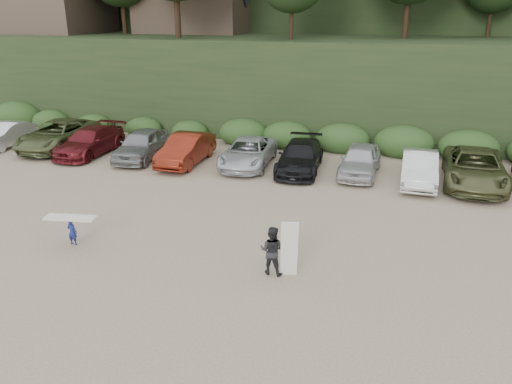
% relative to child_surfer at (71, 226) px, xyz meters
% --- Properties ---
extents(ground, '(120.00, 120.00, 0.00)m').
position_rel_child_surfer_xyz_m(ground, '(6.88, 0.53, -0.72)').
color(ground, tan).
rests_on(ground, ground).
extents(parked_cars, '(39.59, 6.24, 1.64)m').
position_rel_child_surfer_xyz_m(parked_cars, '(3.58, 10.52, 0.04)').
color(parked_cars, '#B0AFB4').
rests_on(parked_cars, ground).
extents(child_surfer, '(1.83, 0.77, 1.06)m').
position_rel_child_surfer_xyz_m(child_surfer, '(0.00, 0.00, 0.00)').
color(child_surfer, navy).
rests_on(child_surfer, ground).
extents(adult_surfer, '(1.25, 0.65, 1.87)m').
position_rel_child_surfer_xyz_m(adult_surfer, '(7.29, -0.04, 0.08)').
color(adult_surfer, black).
rests_on(adult_surfer, ground).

